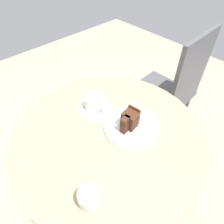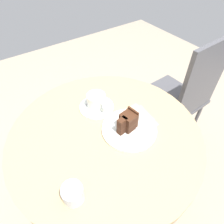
{
  "view_description": "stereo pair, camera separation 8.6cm",
  "coord_description": "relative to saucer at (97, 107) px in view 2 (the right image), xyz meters",
  "views": [
    {
      "loc": [
        0.39,
        -0.34,
        1.33
      ],
      "look_at": [
        -0.05,
        0.07,
        0.72
      ],
      "focal_mm": 32.0,
      "sensor_mm": 36.0,
      "label": 1
    },
    {
      "loc": [
        0.45,
        -0.28,
        1.33
      ],
      "look_at": [
        -0.05,
        0.07,
        0.72
      ],
      "focal_mm": 32.0,
      "sensor_mm": 36.0,
      "label": 2
    }
  ],
  "objects": [
    {
      "name": "cake_slice",
      "position": [
        0.19,
        0.03,
        0.05
      ],
      "size": [
        0.06,
        0.09,
        0.09
      ],
      "rotation": [
        0.0,
        0.0,
        4.86
      ],
      "color": "#422619",
      "rests_on": "cake_plate"
    },
    {
      "name": "cafe_table",
      "position": [
        0.14,
        -0.05,
        -0.11
      ],
      "size": [
        0.8,
        0.8,
        0.68
      ],
      "color": "tan",
      "rests_on": "ground"
    },
    {
      "name": "ground_plane",
      "position": [
        0.14,
        -0.05,
        -0.69
      ],
      "size": [
        4.4,
        4.4,
        0.01
      ],
      "primitive_type": "cube",
      "color": "gray",
      "rests_on": "ground"
    },
    {
      "name": "sugar_pot",
      "position": [
        0.31,
        -0.28,
        0.03
      ],
      "size": [
        0.07,
        0.07,
        0.08
      ],
      "color": "silver",
      "rests_on": "cafe_table"
    },
    {
      "name": "saucer",
      "position": [
        0.0,
        0.0,
        0.0
      ],
      "size": [
        0.16,
        0.16,
        0.01
      ],
      "color": "silver",
      "rests_on": "cafe_table"
    },
    {
      "name": "coffee_cup",
      "position": [
        -0.0,
        0.0,
        0.04
      ],
      "size": [
        0.11,
        0.08,
        0.06
      ],
      "color": "silver",
      "rests_on": "saucer"
    },
    {
      "name": "fork",
      "position": [
        0.24,
        0.04,
        0.01
      ],
      "size": [
        0.14,
        0.1,
        0.0
      ],
      "rotation": [
        0.0,
        0.0,
        5.7
      ],
      "color": "silver",
      "rests_on": "cake_plate"
    },
    {
      "name": "cake_plate",
      "position": [
        0.19,
        0.04,
        0.0
      ],
      "size": [
        0.23,
        0.23,
        0.01
      ],
      "color": "silver",
      "rests_on": "cafe_table"
    },
    {
      "name": "cafe_chair",
      "position": [
        0.06,
        0.6,
        -0.17
      ],
      "size": [
        0.39,
        0.39,
        0.91
      ],
      "rotation": [
        0.0,
        0.0,
        4.75
      ],
      "color": "#4C4C51",
      "rests_on": "ground"
    },
    {
      "name": "teaspoon",
      "position": [
        -0.05,
        0.01,
        0.01
      ],
      "size": [
        0.04,
        0.09,
        0.0
      ],
      "rotation": [
        0.0,
        0.0,
        1.86
      ],
      "color": "silver",
      "rests_on": "saucer"
    },
    {
      "name": "napkin",
      "position": [
        0.16,
        0.1,
        -0.0
      ],
      "size": [
        0.16,
        0.16,
        0.0
      ],
      "rotation": [
        0.0,
        0.0,
        3.01
      ],
      "color": "tan",
      "rests_on": "cafe_table"
    }
  ]
}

